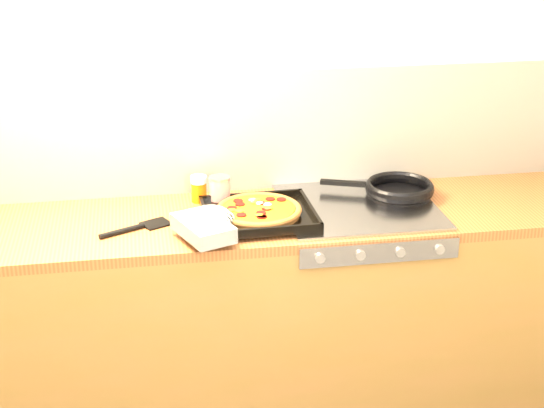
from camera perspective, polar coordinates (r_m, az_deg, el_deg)
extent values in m
plane|color=beige|center=(3.39, -2.58, 6.61)|extent=(3.20, 0.00, 3.20)
cube|color=white|center=(3.41, -2.53, 4.94)|extent=(3.20, 0.02, 0.50)
cube|color=brown|center=(3.43, -1.72, -8.05)|extent=(3.20, 0.60, 0.86)
cube|color=#9C5A30|center=(3.23, -1.81, -1.13)|extent=(3.20, 0.60, 0.04)
cube|color=#A1A1A6|center=(3.07, 7.35, -3.26)|extent=(0.60, 0.03, 0.08)
cylinder|color=#A5A5AA|center=(3.00, 3.30, -3.71)|extent=(0.04, 0.02, 0.04)
cylinder|color=#A5A5AA|center=(3.03, 6.07, -3.49)|extent=(0.04, 0.02, 0.04)
cylinder|color=#A5A5AA|center=(3.08, 8.77, -3.27)|extent=(0.04, 0.02, 0.04)
cylinder|color=#A5A5AA|center=(3.12, 11.39, -3.05)|extent=(0.04, 0.02, 0.04)
cube|color=#A1A1A6|center=(3.31, 5.93, -0.21)|extent=(0.60, 0.56, 0.02)
cube|color=black|center=(3.16, -0.91, -0.84)|extent=(0.43, 0.37, 0.01)
cube|color=black|center=(3.32, -1.45, 0.60)|extent=(0.42, 0.02, 0.02)
cube|color=black|center=(3.00, -0.32, -1.82)|extent=(0.42, 0.02, 0.02)
cube|color=black|center=(3.19, 2.66, -0.28)|extent=(0.02, 0.36, 0.02)
cube|color=black|center=(3.13, -4.55, -0.82)|extent=(0.02, 0.36, 0.02)
cylinder|color=#925C2A|center=(3.16, -0.91, -0.56)|extent=(0.32, 0.32, 0.02)
torus|color=#925C2A|center=(3.15, -0.91, -0.39)|extent=(0.34, 0.34, 0.02)
cylinder|color=#BD7E17|center=(3.15, -0.91, -0.35)|extent=(0.28, 0.28, 0.01)
cylinder|color=maroon|center=(3.14, -0.36, -0.31)|extent=(0.04, 0.04, 0.01)
cylinder|color=maroon|center=(3.21, -2.34, 0.22)|extent=(0.04, 0.04, 0.01)
cylinder|color=maroon|center=(3.06, -0.72, -0.89)|extent=(0.04, 0.04, 0.01)
cylinder|color=maroon|center=(3.15, -2.76, -0.27)|extent=(0.04, 0.04, 0.01)
cylinder|color=maroon|center=(3.23, -0.12, 0.34)|extent=(0.04, 0.04, 0.01)
cylinder|color=maroon|center=(3.19, -0.81, 0.09)|extent=(0.04, 0.04, 0.01)
cylinder|color=maroon|center=(3.08, -2.11, -0.76)|extent=(0.04, 0.04, 0.01)
cylinder|color=maroon|center=(3.22, 0.64, 0.31)|extent=(0.04, 0.04, 0.01)
cylinder|color=maroon|center=(3.07, -0.69, -0.86)|extent=(0.04, 0.04, 0.01)
cylinder|color=maroon|center=(3.10, -0.75, -0.61)|extent=(0.04, 0.04, 0.01)
cylinder|color=maroon|center=(3.18, -2.20, -0.02)|extent=(0.04, 0.04, 0.01)
ellipsoid|color=orange|center=(3.12, -2.32, -0.43)|extent=(0.03, 0.02, 0.01)
ellipsoid|color=orange|center=(3.13, -2.77, -0.41)|extent=(0.03, 0.02, 0.01)
ellipsoid|color=orange|center=(3.19, -1.23, 0.11)|extent=(0.03, 0.02, 0.01)
ellipsoid|color=orange|center=(3.23, -1.43, 0.36)|extent=(0.03, 0.02, 0.01)
ellipsoid|color=orange|center=(3.08, -0.90, -0.76)|extent=(0.03, 0.02, 0.01)
ellipsoid|color=orange|center=(3.14, -0.22, -0.30)|extent=(0.03, 0.02, 0.01)
ellipsoid|color=orange|center=(3.15, -0.49, -0.19)|extent=(0.03, 0.02, 0.01)
ellipsoid|color=orange|center=(3.11, -2.21, -0.51)|extent=(0.03, 0.02, 0.01)
ellipsoid|color=orange|center=(3.22, -1.04, 0.28)|extent=(0.03, 0.02, 0.01)
ellipsoid|color=silver|center=(3.22, -1.35, 0.30)|extent=(0.03, 0.03, 0.01)
ellipsoid|color=silver|center=(3.19, -0.86, 0.06)|extent=(0.03, 0.03, 0.01)
ellipsoid|color=silver|center=(3.18, -0.31, -0.02)|extent=(0.03, 0.03, 0.01)
cube|color=black|center=(2.98, -4.74, -1.65)|extent=(0.23, 0.29, 0.06)
ellipsoid|color=black|center=(3.09, -4.22, -0.75)|extent=(0.15, 0.15, 0.06)
cylinder|color=black|center=(3.02, -3.33, -1.30)|extent=(0.09, 0.12, 0.05)
cylinder|color=black|center=(3.42, 8.70, 0.69)|extent=(0.33, 0.33, 0.01)
torus|color=black|center=(3.41, 8.72, 1.10)|extent=(0.36, 0.36, 0.03)
cube|color=black|center=(3.42, 5.00, 1.43)|extent=(0.20, 0.09, 0.02)
cylinder|color=#A30D17|center=(3.30, -3.59, 0.88)|extent=(0.10, 0.10, 0.11)
cylinder|color=#B2B2B7|center=(3.28, -3.61, 1.82)|extent=(0.10, 0.10, 0.01)
cylinder|color=#B2B2B7|center=(3.33, -3.57, -0.04)|extent=(0.10, 0.10, 0.01)
cylinder|color=#C3670B|center=(3.36, -5.02, 0.82)|extent=(0.07, 0.07, 0.08)
cylinder|color=silver|center=(3.34, -5.05, 1.69)|extent=(0.07, 0.07, 0.03)
cylinder|color=#AB8A48|center=(3.36, -1.38, 0.33)|extent=(0.26, 0.07, 0.02)
ellipsoid|color=#AB8A48|center=(3.40, 0.86, 0.63)|extent=(0.06, 0.05, 0.02)
cube|color=black|center=(3.17, -7.94, -1.33)|extent=(0.13, 0.12, 0.01)
cylinder|color=black|center=(3.11, -10.23, -1.83)|extent=(0.17, 0.10, 0.02)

